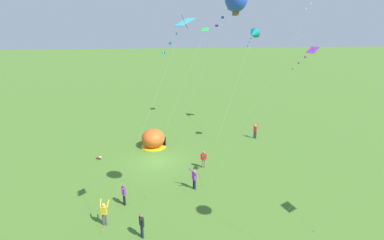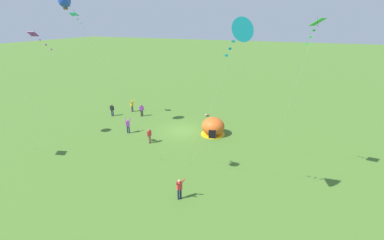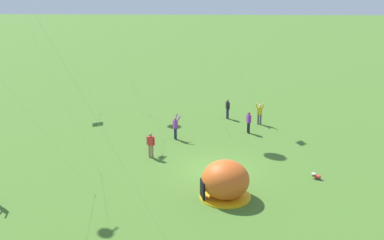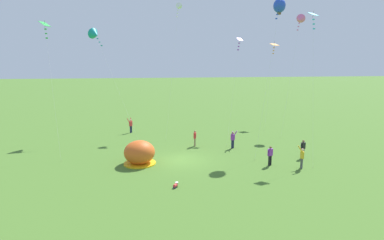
{
  "view_description": "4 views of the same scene",
  "coord_description": "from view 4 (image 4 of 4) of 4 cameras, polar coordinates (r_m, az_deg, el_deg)",
  "views": [
    {
      "loc": [
        27.71,
        0.29,
        13.21
      ],
      "look_at": [
        -1.5,
        3.7,
        3.79
      ],
      "focal_mm": 28.0,
      "sensor_mm": 36.0,
      "label": 1
    },
    {
      "loc": [
        -12.05,
        26.24,
        12.66
      ],
      "look_at": [
        -1.52,
        0.44,
        1.79
      ],
      "focal_mm": 24.0,
      "sensor_mm": 36.0,
      "label": 2
    },
    {
      "loc": [
        -26.27,
        0.5,
        11.21
      ],
      "look_at": [
        2.04,
        1.67,
        2.62
      ],
      "focal_mm": 42.0,
      "sensor_mm": 36.0,
      "label": 3
    },
    {
      "loc": [
        -3.16,
        -26.03,
        8.8
      ],
      "look_at": [
        1.79,
        5.88,
        2.57
      ],
      "focal_mm": 28.0,
      "sensor_mm": 36.0,
      "label": 4
    }
  ],
  "objects": [
    {
      "name": "ground_plane",
      "position": [
        27.66,
        -1.82,
        -7.65
      ],
      "size": [
        300.0,
        300.0,
        0.0
      ],
      "primitive_type": "plane",
      "color": "#477028"
    },
    {
      "name": "popup_tent",
      "position": [
        26.81,
        -9.98,
        -6.18
      ],
      "size": [
        2.81,
        2.81,
        2.1
      ],
      "color": "#D8591E",
      "rests_on": "ground"
    },
    {
      "name": "toddler_crawling",
      "position": [
        21.95,
        -3.11,
        -12.23
      ],
      "size": [
        0.43,
        0.54,
        0.32
      ],
      "color": "red",
      "rests_on": "ground"
    },
    {
      "name": "person_arms_raised",
      "position": [
        38.7,
        -11.6,
        -0.94
      ],
      "size": [
        0.68,
        0.72,
        1.89
      ],
      "color": "#1E2347",
      "rests_on": "ground"
    },
    {
      "name": "person_flying_kite",
      "position": [
        31.37,
        7.78,
        -3.59
      ],
      "size": [
        0.72,
        0.64,
        1.89
      ],
      "color": "#1E2347",
      "rests_on": "ground"
    },
    {
      "name": "person_near_tent",
      "position": [
        29.87,
        20.39,
        -5.0
      ],
      "size": [
        0.56,
        0.35,
        1.72
      ],
      "color": "#1E2347",
      "rests_on": "ground"
    },
    {
      "name": "person_far_back",
      "position": [
        26.96,
        20.19,
        -6.6
      ],
      "size": [
        0.57,
        0.7,
        1.89
      ],
      "color": "#4C4C51",
      "rests_on": "ground"
    },
    {
      "name": "person_with_toddler",
      "position": [
        31.85,
        0.55,
        -3.33
      ],
      "size": [
        0.34,
        0.57,
        1.72
      ],
      "color": "#8C7251",
      "rests_on": "ground"
    },
    {
      "name": "person_center_field",
      "position": [
        26.89,
        14.67,
        -6.4
      ],
      "size": [
        0.56,
        0.35,
        1.72
      ],
      "color": "black",
      "rests_on": "ground"
    },
    {
      "name": "kite_white",
      "position": [
        41.46,
        -2.58,
        20.75
      ],
      "size": [
        2.98,
        8.05,
        16.45
      ],
      "color": "silver",
      "rests_on": "ground"
    },
    {
      "name": "kite_orange",
      "position": [
        46.43,
        15.39,
        13.35
      ],
      "size": [
        4.27,
        6.93,
        11.85
      ],
      "color": "silver",
      "rests_on": "ground"
    },
    {
      "name": "kite_blue",
      "position": [
        34.18,
        16.31,
        20.16
      ],
      "size": [
        4.82,
        6.35,
        15.26
      ],
      "color": "silver",
      "rests_on": "ground"
    },
    {
      "name": "kite_pink",
      "position": [
        43.01,
        19.91,
        17.59
      ],
      "size": [
        5.05,
        5.91,
        14.95
      ],
      "color": "silver",
      "rests_on": "ground"
    },
    {
      "name": "kite_teal",
      "position": [
        38.65,
        -17.97,
        15.24
      ],
      "size": [
        5.86,
        6.23,
        12.84
      ],
      "color": "silver",
      "rests_on": "ground"
    },
    {
      "name": "kite_green",
      "position": [
        34.15,
        -26.16,
        15.43
      ],
      "size": [
        2.52,
        6.05,
        12.89
      ],
      "color": "silver",
      "rests_on": "ground"
    },
    {
      "name": "kite_purple",
      "position": [
        38.06,
        8.96,
        14.09
      ],
      "size": [
        3.67,
        7.12,
        11.86
      ],
      "color": "silver",
      "rests_on": "ground"
    },
    {
      "name": "kite_cyan",
      "position": [
        31.93,
        22.1,
        17.33
      ],
      "size": [
        2.64,
        5.92,
        13.65
      ],
      "color": "silver",
      "rests_on": "ground"
    }
  ]
}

